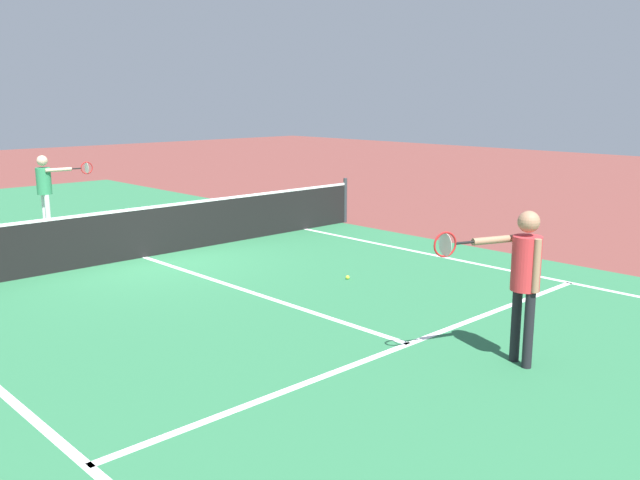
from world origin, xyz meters
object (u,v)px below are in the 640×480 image
player_far (45,184)px  tennis_ball_mid_court (348,277)px  net (143,232)px  player_near (523,270)px

player_far → tennis_ball_mid_court: player_far is taller
net → tennis_ball_mid_court: (1.65, -3.75, -0.46)m
player_far → tennis_ball_mid_court: size_ratio=25.83×
player_near → tennis_ball_mid_court: size_ratio=26.60×
player_far → net: bearing=-86.4°
net → player_far: 3.88m
tennis_ball_mid_court → player_near: bearing=-107.7°
player_near → tennis_ball_mid_court: 4.23m
player_near → player_far: (-0.64, 11.49, -0.04)m
net → tennis_ball_mid_court: size_ratio=165.15×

